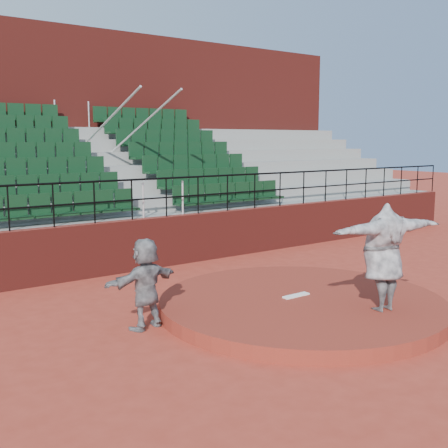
{
  "coord_description": "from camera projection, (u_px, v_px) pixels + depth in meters",
  "views": [
    {
      "loc": [
        -7.52,
        -7.51,
        3.28
      ],
      "look_at": [
        0.0,
        2.5,
        1.4
      ],
      "focal_mm": 45.0,
      "sensor_mm": 36.0,
      "label": 1
    }
  ],
  "objects": [
    {
      "name": "ground",
      "position": [
        301.0,
        310.0,
        10.9
      ],
      "size": [
        90.0,
        90.0,
        0.0
      ],
      "primitive_type": "plane",
      "color": "#9D3323",
      "rests_on": "ground"
    },
    {
      "name": "seating_deck",
      "position": [
        106.0,
        199.0,
        17.51
      ],
      "size": [
        24.0,
        5.97,
        4.63
      ],
      "color": "gray",
      "rests_on": "ground"
    },
    {
      "name": "press_box_facade",
      "position": [
        57.0,
        132.0,
        20.33
      ],
      "size": [
        24.0,
        3.0,
        7.1
      ],
      "primitive_type": "cube",
      "color": "maroon",
      "rests_on": "ground"
    },
    {
      "name": "pitcher",
      "position": [
        384.0,
        257.0,
        9.97
      ],
      "size": [
        2.46,
        1.04,
        1.94
      ],
      "primitive_type": "imported",
      "rotation": [
        0.0,
        0.0,
        2.97
      ],
      "color": "black",
      "rests_on": "pitchers_mound"
    },
    {
      "name": "pitchers_mound",
      "position": [
        301.0,
        304.0,
        10.88
      ],
      "size": [
        5.5,
        5.5,
        0.25
      ],
      "primitive_type": "cylinder",
      "color": "maroon",
      "rests_on": "ground"
    },
    {
      "name": "fielder",
      "position": [
        146.0,
        283.0,
        9.77
      ],
      "size": [
        1.55,
        0.73,
        1.61
      ],
      "primitive_type": "imported",
      "rotation": [
        0.0,
        0.0,
        3.32
      ],
      "color": "black",
      "rests_on": "ground"
    },
    {
      "name": "boundary_wall",
      "position": [
        167.0,
        241.0,
        14.75
      ],
      "size": [
        24.0,
        0.3,
        1.3
      ],
      "primitive_type": "cube",
      "color": "maroon",
      "rests_on": "ground"
    },
    {
      "name": "pitching_rubber",
      "position": [
        296.0,
        295.0,
        10.98
      ],
      "size": [
        0.6,
        0.15,
        0.03
      ],
      "primitive_type": "cube",
      "color": "white",
      "rests_on": "pitchers_mound"
    },
    {
      "name": "wall_railing",
      "position": [
        166.0,
        189.0,
        14.55
      ],
      "size": [
        24.04,
        0.05,
        1.03
      ],
      "color": "black",
      "rests_on": "boundary_wall"
    }
  ]
}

